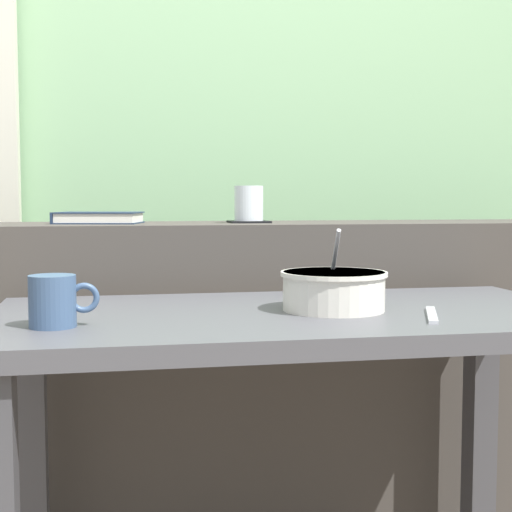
{
  "coord_description": "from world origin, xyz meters",
  "views": [
    {
      "loc": [
        -0.28,
        -1.3,
        0.89
      ],
      "look_at": [
        0.05,
        0.42,
        0.75
      ],
      "focal_mm": 51.83,
      "sensor_mm": 36.0,
      "label": 1
    }
  ],
  "objects": [
    {
      "name": "soup_bowl",
      "position": [
        0.12,
        0.02,
        0.72
      ],
      "size": [
        0.2,
        0.2,
        0.15
      ],
      "color": "silver",
      "rests_on": "breakfast_table"
    },
    {
      "name": "closed_book",
      "position": [
        -0.32,
        0.56,
        0.84
      ],
      "size": [
        0.23,
        0.19,
        0.03
      ],
      "color": "#1E2D47",
      "rests_on": "dark_console_ledge"
    },
    {
      "name": "fork_utensil",
      "position": [
        0.27,
        -0.09,
        0.68
      ],
      "size": [
        0.08,
        0.16,
        0.01
      ],
      "primitive_type": "cube",
      "rotation": [
        0.0,
        0.0,
        -0.39
      ],
      "color": "silver",
      "rests_on": "breakfast_table"
    },
    {
      "name": "coaster_square",
      "position": [
        0.06,
        0.54,
        0.83
      ],
      "size": [
        0.1,
        0.1,
        0.0
      ],
      "primitive_type": "cube",
      "color": "black",
      "rests_on": "dark_console_ledge"
    },
    {
      "name": "breakfast_table",
      "position": [
        0.05,
        0.03,
        0.56
      ],
      "size": [
        1.11,
        0.57,
        0.68
      ],
      "color": "#414145",
      "rests_on": "ground"
    },
    {
      "name": "ceramic_mug",
      "position": [
        -0.37,
        -0.07,
        0.72
      ],
      "size": [
        0.11,
        0.08,
        0.08
      ],
      "color": "#3D567A",
      "rests_on": "breakfast_table"
    },
    {
      "name": "dark_console_ledge",
      "position": [
        0.0,
        0.55,
        0.41
      ],
      "size": [
        2.8,
        0.35,
        0.83
      ],
      "primitive_type": "cube",
      "color": "#423D38",
      "rests_on": "ground"
    },
    {
      "name": "juice_glass",
      "position": [
        0.06,
        0.54,
        0.88
      ],
      "size": [
        0.07,
        0.07,
        0.09
      ],
      "color": "white",
      "rests_on": "coaster_square"
    },
    {
      "name": "outdoor_backdrop",
      "position": [
        0.0,
        1.2,
        1.4
      ],
      "size": [
        4.8,
        0.08,
        2.8
      ],
      "primitive_type": "cube",
      "color": "#8EBC89",
      "rests_on": "ground"
    }
  ]
}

